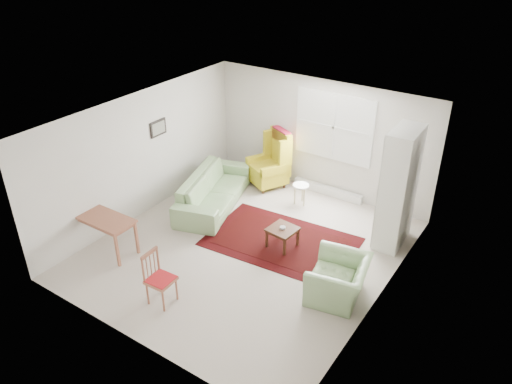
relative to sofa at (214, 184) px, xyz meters
The scene contains 10 objects.
room 1.85m from the sofa, 25.93° to the right, with size 5.04×5.54×2.51m.
rug 2.00m from the sofa, 12.15° to the right, with size 2.71×1.74×0.03m, color black, non-canonical shape.
sofa is the anchor object (origin of this frame).
armchair 3.63m from the sofa, 19.29° to the right, with size 1.00×0.88×0.78m, color #80A16B.
wingback_chair 1.43m from the sofa, 70.31° to the left, with size 0.75×0.79×1.29m, color gold, non-canonical shape.
coffee_table 2.08m from the sofa, 14.74° to the right, with size 0.48×0.48×0.40m, color #432414, non-canonical shape.
stool 1.83m from the sofa, 34.59° to the left, with size 0.34×0.34×0.46m, color white, non-canonical shape.
cabinet 3.73m from the sofa, 11.86° to the left, with size 0.47×0.90×2.24m, color silver, non-canonical shape.
desk 2.45m from the sofa, 103.34° to the right, with size 1.09×0.55×0.69m, color #92543B, non-canonical shape.
desk_chair 3.10m from the sofa, 67.10° to the right, with size 0.39×0.39×0.90m, color #92543B, non-canonical shape.
Camera 1 is at (4.31, -6.13, 5.34)m, focal length 35.00 mm.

